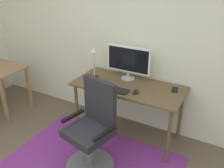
{
  "coord_description": "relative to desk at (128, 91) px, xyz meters",
  "views": [
    {
      "loc": [
        1.26,
        -0.72,
        2.13
      ],
      "look_at": [
        0.01,
        1.56,
        0.86
      ],
      "focal_mm": 39.08,
      "sensor_mm": 36.0,
      "label": 1
    }
  ],
  "objects": [
    {
      "name": "desk",
      "position": [
        0.0,
        0.0,
        0.0
      ],
      "size": [
        1.41,
        0.64,
        0.76
      ],
      "color": "brown",
      "rests_on": "ground"
    },
    {
      "name": "keyboard",
      "position": [
        -0.13,
        -0.2,
        0.09
      ],
      "size": [
        0.43,
        0.13,
        0.02
      ],
      "primitive_type": "cube",
      "color": "black",
      "rests_on": "desk"
    },
    {
      "name": "monitor",
      "position": [
        -0.09,
        0.18,
        0.34
      ],
      "size": [
        0.6,
        0.18,
        0.45
      ],
      "color": "#B2B2B7",
      "rests_on": "desk"
    },
    {
      "name": "office_chair",
      "position": [
        -0.09,
        -0.72,
        -0.26
      ],
      "size": [
        0.58,
        0.55,
        1.06
      ],
      "rotation": [
        0.0,
        0.0,
        -0.21
      ],
      "color": "slate",
      "rests_on": "ground"
    },
    {
      "name": "computer_mouse",
      "position": [
        0.17,
        -0.15,
        0.1
      ],
      "size": [
        0.06,
        0.1,
        0.03
      ],
      "primitive_type": "ellipsoid",
      "color": "black",
      "rests_on": "desk"
    },
    {
      "name": "wall_back",
      "position": [
        -0.11,
        0.39,
        0.62
      ],
      "size": [
        6.0,
        0.1,
        2.6
      ],
      "primitive_type": "cube",
      "color": "silver",
      "rests_on": "ground"
    },
    {
      "name": "area_rug",
      "position": [
        -0.1,
        -0.67,
        -0.68
      ],
      "size": [
        1.98,
        1.22,
        0.01
      ],
      "primitive_type": "cube",
      "color": "#752D7F",
      "rests_on": "ground"
    },
    {
      "name": "coffee_cup",
      "position": [
        -0.42,
        -0.21,
        0.14
      ],
      "size": [
        0.08,
        0.08,
        0.11
      ],
      "primitive_type": "cylinder",
      "color": "#7B3380",
      "rests_on": "desk"
    },
    {
      "name": "cell_phone",
      "position": [
        0.55,
        0.15,
        0.09
      ],
      "size": [
        0.09,
        0.15,
        0.01
      ],
      "primitive_type": "cube",
      "rotation": [
        0.0,
        0.0,
        0.17
      ],
      "color": "black",
      "rests_on": "desk"
    },
    {
      "name": "desk_lamp",
      "position": [
        -0.5,
        -0.01,
        0.36
      ],
      "size": [
        0.11,
        0.11,
        0.42
      ],
      "color": "black",
      "rests_on": "desk"
    }
  ]
}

